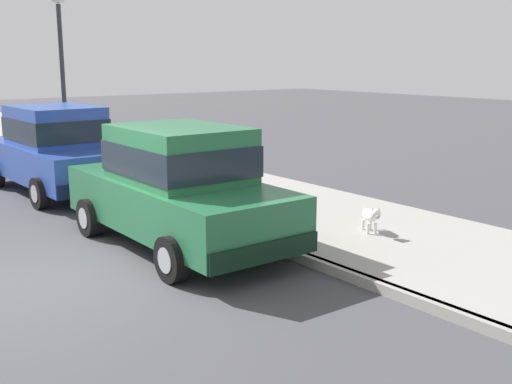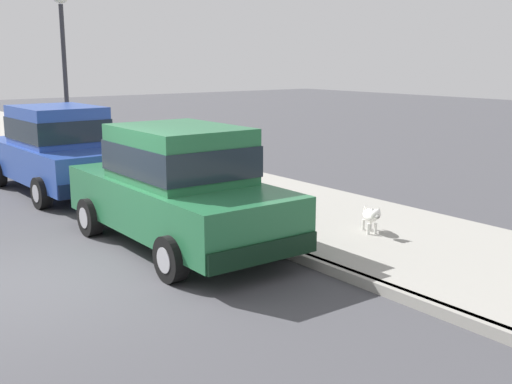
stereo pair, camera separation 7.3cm
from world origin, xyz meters
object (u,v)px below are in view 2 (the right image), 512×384
car_green_sedan (178,186)px  car_blue_sedan (57,148)px  dog_white (371,216)px  fire_hydrant (210,191)px  street_lamp (64,60)px

car_green_sedan → car_blue_sedan: (-0.04, 5.25, 0.00)m
car_green_sedan → dog_white: (2.63, -1.65, -0.55)m
fire_hydrant → street_lamp: (-0.10, 6.95, 2.43)m
dog_white → fire_hydrant: size_ratio=0.94×
car_green_sedan → street_lamp: street_lamp is taller
car_green_sedan → street_lamp: 8.67m
car_blue_sedan → dog_white: (2.67, -6.90, -0.55)m
car_green_sedan → car_blue_sedan: size_ratio=0.99×
car_blue_sedan → car_green_sedan: bearing=-89.5°
car_green_sedan → fire_hydrant: bearing=43.4°
dog_white → street_lamp: 10.36m
car_green_sedan → fire_hydrant: (1.47, 1.39, -0.51)m
car_green_sedan → dog_white: 3.15m
street_lamp → fire_hydrant: bearing=-89.2°
dog_white → fire_hydrant: fire_hydrant is taller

